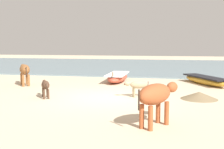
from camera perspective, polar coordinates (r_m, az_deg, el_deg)
name	(u,v)px	position (r m, az deg, el deg)	size (l,w,h in m)	color
ground	(107,98)	(10.87, -1.12, -4.74)	(80.00, 80.00, 0.00)	beige
sea_water	(145,65)	(27.13, 6.82, 1.86)	(60.00, 20.00, 0.08)	slate
fishing_boat_1	(205,80)	(15.22, 18.54, -1.06)	(2.34, 3.55, 0.61)	gold
fishing_boat_4	(118,77)	(15.41, 1.16, -0.53)	(1.02, 3.12, 0.67)	#B74733
cow_adult_rust	(156,96)	(7.08, 9.03, -4.27)	(1.15, 1.55, 1.09)	#9E4C28
calf_near_dun	(138,85)	(10.98, 5.37, -2.20)	(0.95, 0.58, 0.64)	tan
calf_far_dark	(45,86)	(11.03, -13.48, -2.21)	(0.69, 0.97, 0.67)	#4C3323
cow_second_adult_brown	(25,70)	(14.67, -17.46, 0.83)	(1.20, 1.48, 1.07)	brown
debris_pile_0	(199,95)	(11.06, 17.40, -4.11)	(1.39, 1.39, 0.27)	#7A6647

